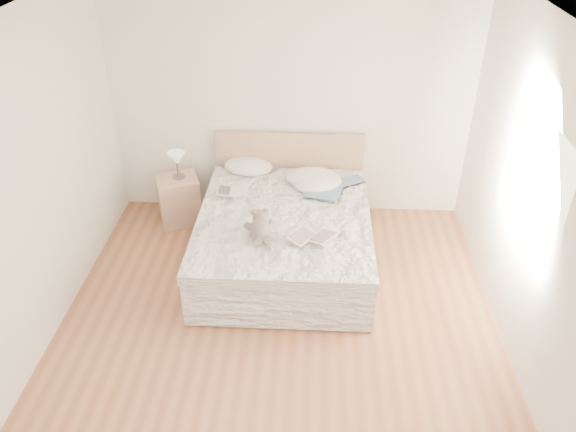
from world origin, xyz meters
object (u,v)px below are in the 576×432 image
(bed, at_px, (285,234))
(photo_book, at_px, (232,192))
(childrens_book, at_px, (312,237))
(table_lamp, at_px, (177,160))
(nightstand, at_px, (179,199))
(teddy_bear, at_px, (261,235))

(bed, height_order, photo_book, bed)
(photo_book, relative_size, childrens_book, 0.79)
(table_lamp, xyz_separation_m, childrens_book, (1.53, -1.20, -0.15))
(childrens_book, bearing_deg, nightstand, 179.17)
(nightstand, height_order, teddy_bear, teddy_bear)
(teddy_bear, bearing_deg, nightstand, 118.42)
(bed, xyz_separation_m, childrens_book, (0.29, -0.51, 0.32))
(childrens_book, distance_m, teddy_bear, 0.48)
(nightstand, relative_size, table_lamp, 1.80)
(bed, relative_size, photo_book, 6.84)
(childrens_book, xyz_separation_m, teddy_bear, (-0.48, -0.02, 0.02))
(bed, bearing_deg, childrens_book, -60.40)
(table_lamp, height_order, photo_book, table_lamp)
(nightstand, bearing_deg, teddy_bear, -48.53)
(table_lamp, distance_m, childrens_book, 1.95)
(table_lamp, relative_size, childrens_book, 0.79)
(table_lamp, bearing_deg, photo_book, -31.51)
(photo_book, bearing_deg, childrens_book, -44.14)
(bed, bearing_deg, table_lamp, 150.64)
(table_lamp, relative_size, photo_book, 0.99)
(nightstand, xyz_separation_m, teddy_bear, (1.07, -1.21, 0.37))
(photo_book, distance_m, teddy_bear, 0.91)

